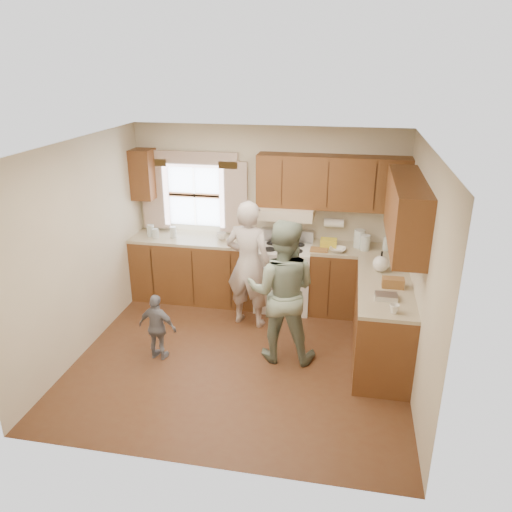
% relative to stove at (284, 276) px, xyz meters
% --- Properties ---
extents(room, '(3.80, 3.80, 3.80)m').
position_rel_stove_xyz_m(room, '(-0.30, -1.44, 0.78)').
color(room, '#512C19').
rests_on(room, ground).
extents(kitchen_fixtures, '(3.80, 2.25, 2.15)m').
position_rel_stove_xyz_m(kitchen_fixtures, '(0.31, -0.36, 0.37)').
color(kitchen_fixtures, '#45240E').
rests_on(kitchen_fixtures, ground).
extents(stove, '(0.76, 0.67, 1.07)m').
position_rel_stove_xyz_m(stove, '(0.00, 0.00, 0.00)').
color(stove, silver).
rests_on(stove, ground).
extents(woman_left, '(0.69, 0.52, 1.70)m').
position_rel_stove_xyz_m(woman_left, '(-0.38, -0.59, 0.38)').
color(woman_left, '#BFB1AA').
rests_on(woman_left, ground).
extents(woman_right, '(0.84, 0.66, 1.70)m').
position_rel_stove_xyz_m(woman_right, '(0.15, -1.31, 0.38)').
color(woman_right, '#284736').
rests_on(woman_right, ground).
extents(child, '(0.50, 0.27, 0.82)m').
position_rel_stove_xyz_m(child, '(-1.25, -1.62, -0.06)').
color(child, gray).
rests_on(child, ground).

